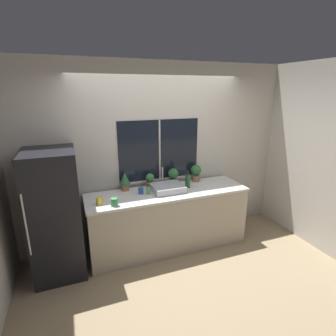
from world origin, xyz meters
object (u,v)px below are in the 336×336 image
(potted_plant_center_right, at_px, (173,175))
(mug_yellow, at_px, (99,201))
(soap_bottle, at_px, (149,190))
(bottle_tall, at_px, (188,180))
(potted_plant_far_right, at_px, (196,172))
(mug_blue, at_px, (141,191))
(potted_plant_center_left, at_px, (150,180))
(refrigerator, at_px, (55,214))
(mug_green, at_px, (114,202))
(potted_plant_far_left, at_px, (125,180))
(sink, at_px, (168,188))

(potted_plant_center_right, bearing_deg, mug_yellow, -162.39)
(soap_bottle, bearing_deg, bottle_tall, 3.15)
(potted_plant_center_right, distance_m, bottle_tall, 0.27)
(potted_plant_far_right, height_order, mug_blue, potted_plant_far_right)
(potted_plant_center_left, height_order, mug_blue, potted_plant_center_left)
(mug_blue, distance_m, mug_yellow, 0.61)
(potted_plant_center_left, bearing_deg, refrigerator, -168.25)
(potted_plant_far_right, distance_m, bottle_tall, 0.33)
(soap_bottle, bearing_deg, mug_green, -156.36)
(refrigerator, height_order, mug_green, refrigerator)
(potted_plant_center_right, bearing_deg, potted_plant_center_left, 180.00)
(potted_plant_far_left, bearing_deg, sink, -22.84)
(sink, xyz_separation_m, potted_plant_far_left, (-0.57, 0.24, 0.11))
(potted_plant_center_left, bearing_deg, mug_yellow, -154.90)
(soap_bottle, relative_size, mug_blue, 1.56)
(potted_plant_far_left, bearing_deg, mug_green, -116.51)
(potted_plant_center_left, distance_m, potted_plant_far_right, 0.77)
(refrigerator, xyz_separation_m, mug_yellow, (0.54, -0.09, 0.13))
(potted_plant_center_left, distance_m, bottle_tall, 0.56)
(refrigerator, relative_size, mug_green, 15.76)
(potted_plant_center_left, distance_m, mug_green, 0.78)
(refrigerator, xyz_separation_m, potted_plant_center_left, (1.33, 0.28, 0.19))
(potted_plant_far_right, xyz_separation_m, mug_green, (-1.38, -0.48, -0.10))
(mug_yellow, bearing_deg, refrigerator, 170.22)
(sink, height_order, bottle_tall, sink)
(soap_bottle, distance_m, mug_blue, 0.11)
(sink, bearing_deg, potted_plant_center_right, 52.44)
(potted_plant_far_left, relative_size, bottle_tall, 0.99)
(bottle_tall, distance_m, mug_green, 1.17)
(refrigerator, relative_size, potted_plant_far_right, 6.08)
(refrigerator, xyz_separation_m, mug_green, (0.71, -0.21, 0.13))
(potted_plant_far_right, relative_size, mug_green, 2.59)
(bottle_tall, bearing_deg, mug_blue, 179.18)
(refrigerator, relative_size, soap_bottle, 11.49)
(sink, height_order, mug_yellow, sink)
(refrigerator, height_order, bottle_tall, refrigerator)
(refrigerator, bearing_deg, sink, 1.39)
(bottle_tall, relative_size, mug_yellow, 2.68)
(sink, bearing_deg, soap_bottle, -176.75)
(potted_plant_far_left, height_order, potted_plant_center_left, potted_plant_far_left)
(sink, xyz_separation_m, potted_plant_center_left, (-0.19, 0.24, 0.07))
(mug_green, relative_size, mug_yellow, 1.02)
(refrigerator, bearing_deg, potted_plant_far_right, 7.51)
(refrigerator, distance_m, mug_blue, 1.14)
(mug_blue, height_order, mug_yellow, mug_yellow)
(soap_bottle, relative_size, mug_yellow, 1.40)
(mug_yellow, bearing_deg, potted_plant_far_right, 13.35)
(mug_yellow, bearing_deg, bottle_tall, 6.43)
(mug_green, xyz_separation_m, mug_blue, (0.42, 0.27, -0.01))
(mug_green, bearing_deg, bottle_tall, 12.89)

